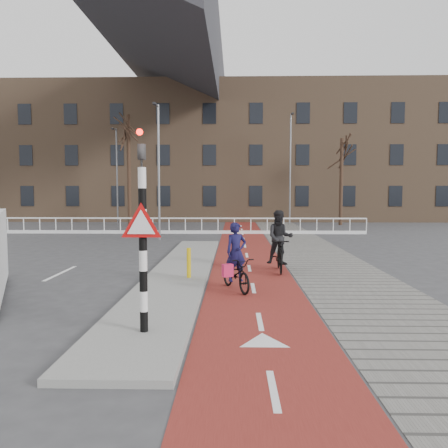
{
  "coord_description": "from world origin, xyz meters",
  "views": [
    {
      "loc": [
        0.99,
        -9.5,
        2.59
      ],
      "look_at": [
        0.65,
        5.0,
        1.5
      ],
      "focal_mm": 35.0,
      "sensor_mm": 36.0,
      "label": 1
    }
  ],
  "objects": [
    {
      "name": "ground",
      "position": [
        0.0,
        0.0,
        0.0
      ],
      "size": [
        120.0,
        120.0,
        0.0
      ],
      "primitive_type": "plane",
      "color": "#38383A",
      "rests_on": "ground"
    },
    {
      "name": "bike_lane",
      "position": [
        1.5,
        10.0,
        0.01
      ],
      "size": [
        2.5,
        60.0,
        0.01
      ],
      "primitive_type": "cube",
      "color": "maroon",
      "rests_on": "ground"
    },
    {
      "name": "sidewalk",
      "position": [
        4.3,
        10.0,
        0.01
      ],
      "size": [
        3.0,
        60.0,
        0.01
      ],
      "primitive_type": "cube",
      "color": "slate",
      "rests_on": "ground"
    },
    {
      "name": "curb_island",
      "position": [
        -0.7,
        4.0,
        0.06
      ],
      "size": [
        1.8,
        16.0,
        0.12
      ],
      "primitive_type": "cube",
      "color": "gray",
      "rests_on": "ground"
    },
    {
      "name": "traffic_signal",
      "position": [
        -0.6,
        -2.02,
        1.99
      ],
      "size": [
        0.8,
        0.8,
        3.68
      ],
      "color": "black",
      "rests_on": "curb_island"
    },
    {
      "name": "bollard",
      "position": [
        -0.31,
        2.84,
        0.55
      ],
      "size": [
        0.12,
        0.12,
        0.85
      ],
      "primitive_type": "cylinder",
      "color": "yellow",
      "rests_on": "curb_island"
    },
    {
      "name": "cyclist_near",
      "position": [
        1.04,
        1.74,
        0.6
      ],
      "size": [
        1.19,
        1.77,
        1.77
      ],
      "rotation": [
        0.0,
        0.0,
        0.4
      ],
      "color": "black",
      "rests_on": "bike_lane"
    },
    {
      "name": "cyclist_far",
      "position": [
        2.45,
        4.4,
        0.83
      ],
      "size": [
        0.86,
        1.86,
        1.97
      ],
      "rotation": [
        0.0,
        0.0,
        -0.03
      ],
      "color": "black",
      "rests_on": "bike_lane"
    },
    {
      "name": "railing",
      "position": [
        -5.0,
        17.0,
        0.31
      ],
      "size": [
        28.0,
        0.1,
        0.99
      ],
      "color": "silver",
      "rests_on": "ground"
    },
    {
      "name": "townhouse_row",
      "position": [
        -3.0,
        32.0,
        7.81
      ],
      "size": [
        46.0,
        10.0,
        15.9
      ],
      "color": "#7F6047",
      "rests_on": "ground"
    },
    {
      "name": "tree_mid",
      "position": [
        -6.92,
        23.25,
        4.14
      ],
      "size": [
        0.28,
        0.28,
        8.27
      ],
      "primitive_type": "cylinder",
      "color": "black",
      "rests_on": "ground"
    },
    {
      "name": "tree_right",
      "position": [
        9.2,
        24.27,
        3.31
      ],
      "size": [
        0.27,
        0.27,
        6.61
      ],
      "primitive_type": "cylinder",
      "color": "black",
      "rests_on": "ground"
    },
    {
      "name": "streetlight_near",
      "position": [
        -3.02,
        13.67,
        3.56
      ],
      "size": [
        0.12,
        0.12,
        7.13
      ],
      "primitive_type": "cylinder",
      "color": "slate",
      "rests_on": "ground"
    },
    {
      "name": "streetlight_left",
      "position": [
        -7.98,
        23.82,
        3.67
      ],
      "size": [
        0.12,
        0.12,
        7.34
      ],
      "primitive_type": "cylinder",
      "color": "slate",
      "rests_on": "ground"
    },
    {
      "name": "streetlight_right",
      "position": [
        5.33,
        24.68,
        4.26
      ],
      "size": [
        0.12,
        0.12,
        8.53
      ],
      "primitive_type": "cylinder",
      "color": "slate",
      "rests_on": "ground"
    }
  ]
}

